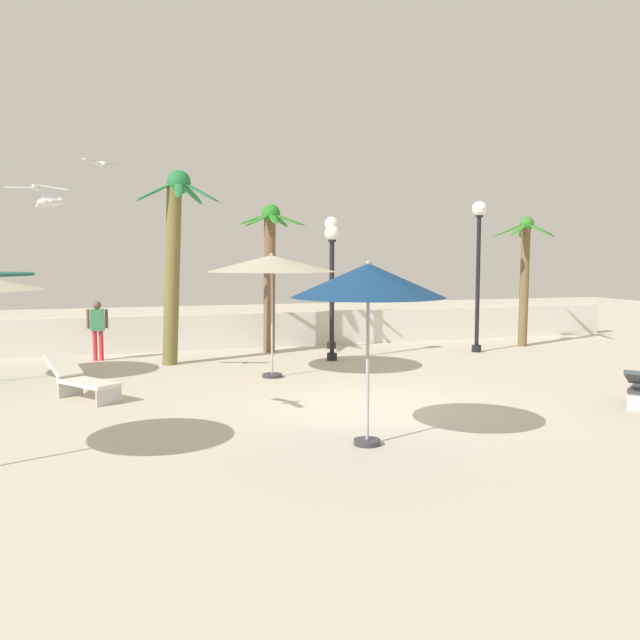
# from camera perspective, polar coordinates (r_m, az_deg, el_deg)

# --- Properties ---
(ground_plane) EXTENTS (56.00, 56.00, 0.00)m
(ground_plane) POSITION_cam_1_polar(r_m,az_deg,el_deg) (12.49, 4.72, -7.76)
(ground_plane) COLOR beige
(boundary_wall) EXTENTS (25.20, 0.30, 1.08)m
(boundary_wall) POSITION_cam_1_polar(r_m,az_deg,el_deg) (21.29, -5.10, -0.85)
(boundary_wall) COLOR silver
(boundary_wall) RESTS_ON ground_plane
(patio_umbrella_1) EXTENTS (2.30, 2.30, 2.76)m
(patio_umbrella_1) POSITION_cam_1_polar(r_m,az_deg,el_deg) (10.11, 4.03, 3.23)
(patio_umbrella_1) COLOR #333338
(patio_umbrella_1) RESTS_ON ground_plane
(patio_umbrella_2) EXTENTS (3.00, 3.00, 2.90)m
(patio_umbrella_2) POSITION_cam_1_polar(r_m,az_deg,el_deg) (15.88, -4.06, 4.66)
(patio_umbrella_2) COLOR #333338
(patio_umbrella_2) RESTS_ON ground_plane
(palm_tree_0) EXTENTS (2.07, 2.07, 4.33)m
(palm_tree_0) POSITION_cam_1_polar(r_m,az_deg,el_deg) (20.17, -4.19, 5.07)
(palm_tree_0) COLOR brown
(palm_tree_0) RESTS_ON ground_plane
(palm_tree_1) EXTENTS (2.21, 2.22, 5.03)m
(palm_tree_1) POSITION_cam_1_polar(r_m,az_deg,el_deg) (18.19, -12.03, 6.07)
(palm_tree_1) COLOR brown
(palm_tree_1) RESTS_ON ground_plane
(palm_tree_2) EXTENTS (1.96, 2.00, 4.05)m
(palm_tree_2) POSITION_cam_1_polar(r_m,az_deg,el_deg) (22.33, 16.70, 4.38)
(palm_tree_2) COLOR brown
(palm_tree_2) RESTS_ON ground_plane
(lamp_post_0) EXTENTS (0.42, 0.42, 3.65)m
(lamp_post_0) POSITION_cam_1_polar(r_m,az_deg,el_deg) (18.43, 1.01, 4.13)
(lamp_post_0) COLOR black
(lamp_post_0) RESTS_ON ground_plane
(lamp_post_1) EXTENTS (0.43, 0.43, 4.01)m
(lamp_post_1) POSITION_cam_1_polar(r_m,az_deg,el_deg) (20.83, 0.96, 5.07)
(lamp_post_1) COLOR black
(lamp_post_1) RESTS_ON ground_plane
(lamp_post_2) EXTENTS (0.44, 0.44, 4.42)m
(lamp_post_2) POSITION_cam_1_polar(r_m,az_deg,el_deg) (20.60, 13.06, 5.71)
(lamp_post_2) COLOR black
(lamp_post_2) RESTS_ON ground_plane
(lounge_chair_2) EXTENTS (1.50, 1.87, 0.84)m
(lounge_chair_2) POSITION_cam_1_polar(r_m,az_deg,el_deg) (14.41, -19.22, -4.67)
(lounge_chair_2) COLOR #B7B7BC
(lounge_chair_2) RESTS_ON ground_plane
(guest_0) EXTENTS (0.56, 0.26, 1.62)m
(guest_0) POSITION_cam_1_polar(r_m,az_deg,el_deg) (19.44, -18.04, -0.38)
(guest_0) COLOR #D8333F
(guest_0) RESTS_ON ground_plane
(seagull_0) EXTENTS (1.34, 0.57, 0.14)m
(seagull_0) POSITION_cam_1_polar(r_m,az_deg,el_deg) (15.85, -22.47, 10.12)
(seagull_0) COLOR white
(seagull_1) EXTENTS (0.42, 0.99, 0.14)m
(seagull_1) POSITION_cam_1_polar(r_m,az_deg,el_deg) (10.93, -21.59, 9.13)
(seagull_1) COLOR white
(seagull_2) EXTENTS (0.97, 0.91, 0.14)m
(seagull_2) POSITION_cam_1_polar(r_m,az_deg,el_deg) (19.58, -17.79, 12.31)
(seagull_2) COLOR white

